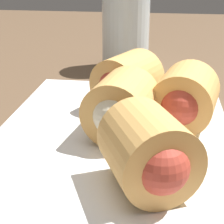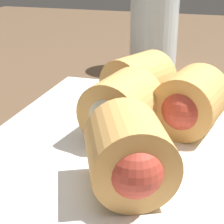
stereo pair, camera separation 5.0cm
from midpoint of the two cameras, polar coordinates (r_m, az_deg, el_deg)
table_surface at (r=35.43cm, az=8.50°, el=-8.16°), size 180.00×140.00×2.00cm
serving_plate at (r=35.35cm, az=4.06°, el=-4.75°), size 31.90×22.25×1.50cm
roll_front_left at (r=40.32cm, az=7.22°, el=4.39°), size 8.08×7.96×5.88cm
roll_front_right at (r=25.83cm, az=8.41°, el=-6.84°), size 8.04×7.92×5.88cm
roll_back_left at (r=35.78cm, az=15.65°, el=1.25°), size 7.69×7.09×5.88cm
roll_back_right at (r=33.42cm, az=5.46°, el=0.47°), size 7.60×6.86×5.88cm
drinking_glass at (r=59.67cm, az=8.84°, el=12.08°), size 7.39×7.39×12.30cm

